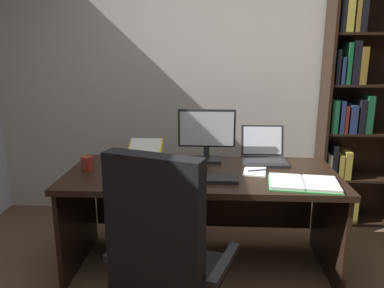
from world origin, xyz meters
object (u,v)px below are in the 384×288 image
object	(u,v)px
notepad	(255,171)
pen	(258,170)
laptop	(264,154)
open_binder	(304,183)
computer_mouse	(159,177)
desk	(202,193)
monitor	(207,136)
keyboard	(205,179)
office_chair	(166,270)
bookshelf	(357,113)
coffee_mug	(87,163)
reading_stand_with_book	(145,149)

from	to	relation	value
notepad	pen	distance (m)	0.02
laptop	open_binder	bearing A→B (deg)	-69.95
computer_mouse	pen	bearing A→B (deg)	15.98
desk	computer_mouse	xyz separation A→B (m)	(-0.27, -0.25, 0.21)
monitor	pen	xyz separation A→B (m)	(0.36, -0.26, -0.18)
keyboard	laptop	bearing A→B (deg)	46.33
desk	notepad	distance (m)	0.42
desk	keyboard	world-z (taller)	keyboard
notepad	desk	bearing A→B (deg)	170.37
laptop	keyboard	xyz separation A→B (m)	(-0.43, -0.45, -0.04)
desk	pen	distance (m)	0.44
office_chair	pen	xyz separation A→B (m)	(0.55, 0.81, 0.27)
desk	pen	bearing A→B (deg)	-9.14
bookshelf	desk	bearing A→B (deg)	-150.46
pen	coffee_mug	xyz separation A→B (m)	(-1.19, -0.02, 0.04)
laptop	computer_mouse	size ratio (longest dim) A/B	3.13
monitor	bookshelf	bearing A→B (deg)	23.35
laptop	coffee_mug	world-z (taller)	laptop
bookshelf	computer_mouse	xyz separation A→B (m)	(-1.60, -1.00, -0.27)
bookshelf	computer_mouse	size ratio (longest dim) A/B	20.15
desk	open_binder	distance (m)	0.74
bookshelf	computer_mouse	bearing A→B (deg)	-147.87
monitor	notepad	size ratio (longest dim) A/B	2.04
laptop	pen	xyz separation A→B (m)	(-0.07, -0.26, -0.04)
desk	keyboard	xyz separation A→B (m)	(0.03, -0.25, 0.20)
office_chair	monitor	xyz separation A→B (m)	(0.19, 1.06, 0.45)
office_chair	laptop	size ratio (longest dim) A/B	3.37
keyboard	reading_stand_with_book	bearing A→B (deg)	133.34
bookshelf	office_chair	bearing A→B (deg)	-132.45
keyboard	pen	bearing A→B (deg)	27.74
laptop	notepad	world-z (taller)	laptop
desk	office_chair	size ratio (longest dim) A/B	1.70
office_chair	pen	bearing A→B (deg)	75.40
office_chair	keyboard	bearing A→B (deg)	92.59
laptop	keyboard	size ratio (longest dim) A/B	0.77
reading_stand_with_book	coffee_mug	size ratio (longest dim) A/B	2.90
office_chair	computer_mouse	size ratio (longest dim) A/B	10.52
reading_stand_with_book	pen	size ratio (longest dim) A/B	2.08
open_binder	bookshelf	bearing A→B (deg)	64.01
laptop	pen	bearing A→B (deg)	-105.57
office_chair	notepad	size ratio (longest dim) A/B	5.21
reading_stand_with_book	pen	bearing A→B (deg)	-21.03
reading_stand_with_book	notepad	bearing A→B (deg)	-21.49
reading_stand_with_book	pen	distance (m)	0.90
computer_mouse	laptop	bearing A→B (deg)	31.73
bookshelf	reading_stand_with_book	world-z (taller)	bookshelf
bookshelf	office_chair	world-z (taller)	bookshelf
bookshelf	coffee_mug	xyz separation A→B (m)	(-2.13, -0.84, -0.24)
keyboard	computer_mouse	world-z (taller)	computer_mouse
reading_stand_with_book	coffee_mug	world-z (taller)	reading_stand_with_book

